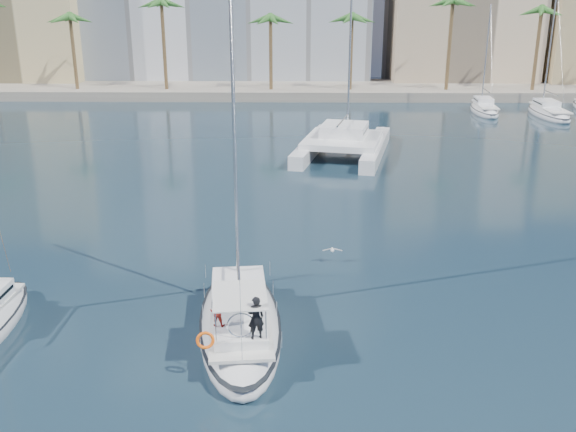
{
  "coord_description": "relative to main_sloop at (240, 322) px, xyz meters",
  "views": [
    {
      "loc": [
        -1.06,
        -25.7,
        12.61
      ],
      "look_at": [
        -1.49,
        1.5,
        3.21
      ],
      "focal_mm": 40.0,
      "sensor_mm": 36.0,
      "label": 1
    }
  ],
  "objects": [
    {
      "name": "ground",
      "position": [
        3.3,
        3.35,
        -0.48
      ],
      "size": [
        160.0,
        160.0,
        0.0
      ],
      "primitive_type": "plane",
      "color": "black",
      "rests_on": "ground"
    },
    {
      "name": "quay",
      "position": [
        3.3,
        64.35,
        0.12
      ],
      "size": [
        120.0,
        14.0,
        1.2
      ],
      "primitive_type": "cube",
      "color": "gray",
      "rests_on": "ground"
    },
    {
      "name": "building_tan_left",
      "position": [
        -38.7,
        72.35,
        10.52
      ],
      "size": [
        22.0,
        14.0,
        22.0
      ],
      "primitive_type": "cube",
      "color": "tan",
      "rests_on": "ground"
    },
    {
      "name": "building_beige",
      "position": [
        25.3,
        73.35,
        9.52
      ],
      "size": [
        20.0,
        14.0,
        20.0
      ],
      "primitive_type": "cube",
      "color": "#C9AF90",
      "rests_on": "ground"
    },
    {
      "name": "palm_left",
      "position": [
        -30.7,
        60.35,
        9.8
      ],
      "size": [
        3.6,
        3.6,
        12.3
      ],
      "color": "brown",
      "rests_on": "ground"
    },
    {
      "name": "palm_centre",
      "position": [
        3.3,
        60.35,
        9.8
      ],
      "size": [
        3.6,
        3.6,
        12.3
      ],
      "color": "brown",
      "rests_on": "ground"
    },
    {
      "name": "main_sloop",
      "position": [
        0.0,
        0.0,
        0.0
      ],
      "size": [
        4.23,
        10.23,
        14.78
      ],
      "rotation": [
        0.0,
        0.0,
        0.11
      ],
      "color": "silver",
      "rests_on": "ground"
    },
    {
      "name": "catamaran",
      "position": [
        6.04,
        30.15,
        0.69
      ],
      "size": [
        9.21,
        14.22,
        19.0
      ],
      "rotation": [
        0.0,
        0.0,
        -0.22
      ],
      "color": "silver",
      "rests_on": "ground"
    },
    {
      "name": "seagull",
      "position": [
        3.97,
        7.02,
        0.22
      ],
      "size": [
        0.99,
        0.42,
        0.18
      ],
      "color": "silver",
      "rests_on": "ground"
    },
    {
      "name": "moored_yacht_a",
      "position": [
        23.3,
        50.35,
        -0.48
      ],
      "size": [
        3.37,
        9.52,
        11.9
      ],
      "primitive_type": null,
      "rotation": [
        0.0,
        0.0,
        -0.07
      ],
      "color": "silver",
      "rests_on": "ground"
    },
    {
      "name": "moored_yacht_b",
      "position": [
        29.8,
        48.35,
        -0.48
      ],
      "size": [
        3.32,
        10.83,
        13.72
      ],
      "primitive_type": null,
      "rotation": [
        0.0,
        0.0,
        -0.02
      ],
      "color": "silver",
      "rests_on": "ground"
    }
  ]
}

